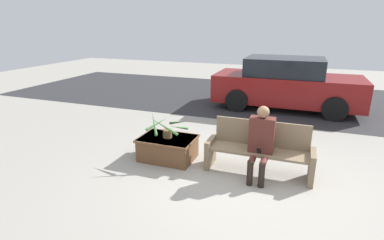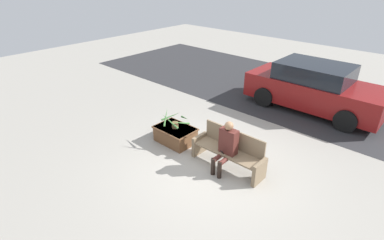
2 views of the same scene
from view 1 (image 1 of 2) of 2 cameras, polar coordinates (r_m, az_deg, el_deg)
The scene contains 7 objects.
ground_plane at distance 5.35m, azimuth 9.46°, elevation -11.12°, with size 30.00×30.00×0.00m, color #9E998E.
road_surface at distance 11.13m, azimuth 15.72°, elevation 3.89°, with size 20.00×6.00×0.01m, color #2D2D30.
bench at distance 5.50m, azimuth 12.71°, elevation -5.52°, with size 1.87×0.52×0.92m.
person_seated at distance 5.23m, azimuth 12.97°, elevation -3.67°, with size 0.42×0.60×1.27m.
planter_box at distance 5.95m, azimuth -4.63°, elevation -5.21°, with size 1.08×0.78×0.45m.
potted_plant at distance 5.79m, azimuth -4.79°, elevation -1.49°, with size 0.80×0.78×0.50m.
parked_car at distance 9.84m, azimuth 17.44°, elevation 6.58°, with size 4.40×1.98×1.59m.
Camera 1 is at (0.79, -4.62, 2.57)m, focal length 28.00 mm.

